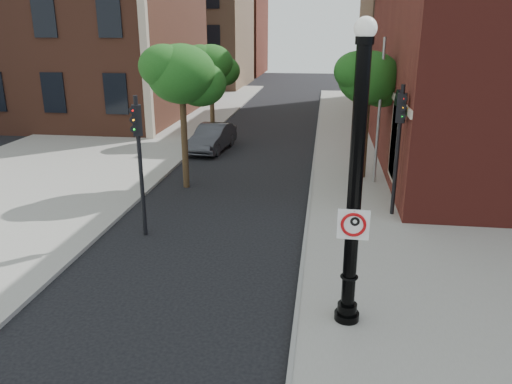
# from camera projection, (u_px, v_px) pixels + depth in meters

# --- Properties ---
(ground) EXTENTS (120.00, 120.00, 0.00)m
(ground) POSITION_uv_depth(u_px,v_px,m) (199.00, 320.00, 10.63)
(ground) COLOR black
(ground) RESTS_ON ground
(sidewalk_right) EXTENTS (8.00, 60.00, 0.12)m
(sidewalk_right) POSITION_uv_depth(u_px,v_px,m) (414.00, 187.00, 19.22)
(sidewalk_right) COLOR gray
(sidewalk_right) RESTS_ON ground
(sidewalk_left) EXTENTS (10.00, 50.00, 0.12)m
(sidewalk_left) POSITION_uv_depth(u_px,v_px,m) (124.00, 134.00, 28.71)
(sidewalk_left) COLOR gray
(sidewalk_left) RESTS_ON ground
(curb_edge) EXTENTS (0.10, 60.00, 0.14)m
(curb_edge) POSITION_uv_depth(u_px,v_px,m) (311.00, 183.00, 19.74)
(curb_edge) COLOR gray
(curb_edge) RESTS_ON ground
(bg_building_tan_a) EXTENTS (12.00, 12.00, 12.00)m
(bg_building_tan_a) POSITION_uv_depth(u_px,v_px,m) (188.00, 26.00, 51.67)
(bg_building_tan_a) COLOR #946D50
(bg_building_tan_a) RESTS_ON ground
(bg_building_red) EXTENTS (12.00, 12.00, 10.00)m
(bg_building_red) POSITION_uv_depth(u_px,v_px,m) (217.00, 34.00, 65.14)
(bg_building_red) COLOR maroon
(bg_building_red) RESTS_ON ground
(lamppost) EXTENTS (0.52, 0.52, 6.13)m
(lamppost) POSITION_uv_depth(u_px,v_px,m) (354.00, 197.00, 9.61)
(lamppost) COLOR black
(lamppost) RESTS_ON ground
(no_parking_sign) EXTENTS (0.62, 0.07, 0.62)m
(no_parking_sign) POSITION_uv_depth(u_px,v_px,m) (353.00, 224.00, 9.62)
(no_parking_sign) COLOR white
(no_parking_sign) RESTS_ON ground
(parked_car) EXTENTS (1.82, 4.14, 1.32)m
(parked_car) POSITION_uv_depth(u_px,v_px,m) (212.00, 138.00, 25.02)
(parked_car) COLOR #303035
(parked_car) RESTS_ON ground
(traffic_signal_left) EXTENTS (0.33, 0.37, 4.16)m
(traffic_signal_left) POSITION_uv_depth(u_px,v_px,m) (138.00, 144.00, 14.13)
(traffic_signal_left) COLOR black
(traffic_signal_left) RESTS_ON ground
(traffic_signal_right) EXTENTS (0.32, 0.37, 4.30)m
(traffic_signal_right) POSITION_uv_depth(u_px,v_px,m) (399.00, 130.00, 15.48)
(traffic_signal_right) COLOR black
(traffic_signal_right) RESTS_ON ground
(utility_pole) EXTENTS (0.11, 0.11, 5.60)m
(utility_pole) POSITION_uv_depth(u_px,v_px,m) (379.00, 114.00, 18.86)
(utility_pole) COLOR #999999
(utility_pole) RESTS_ON ground
(street_tree_a) EXTENTS (2.99, 2.70, 5.39)m
(street_tree_a) POSITION_uv_depth(u_px,v_px,m) (183.00, 76.00, 18.19)
(street_tree_a) COLOR #382716
(street_tree_a) RESTS_ON ground
(street_tree_b) EXTENTS (2.83, 2.56, 5.10)m
(street_tree_b) POSITION_uv_depth(u_px,v_px,m) (212.00, 65.00, 26.28)
(street_tree_b) COLOR #382716
(street_tree_b) RESTS_ON ground
(street_tree_c) EXTENTS (2.83, 2.56, 5.11)m
(street_tree_c) POSITION_uv_depth(u_px,v_px,m) (370.00, 79.00, 19.20)
(street_tree_c) COLOR #382716
(street_tree_c) RESTS_ON ground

